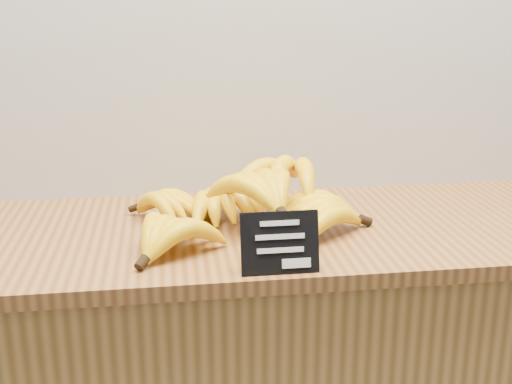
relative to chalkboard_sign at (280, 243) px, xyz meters
name	(u,v)px	position (x,y,z in m)	size (l,w,h in m)	color
counter_top	(253,233)	(-0.02, 0.24, -0.07)	(1.55, 0.54, 0.03)	#94602D
chalkboard_sign	(280,243)	(0.00, 0.00, 0.00)	(0.14, 0.01, 0.11)	black
banana_pile	(247,203)	(-0.03, 0.23, 0.00)	(0.54, 0.38, 0.13)	yellow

